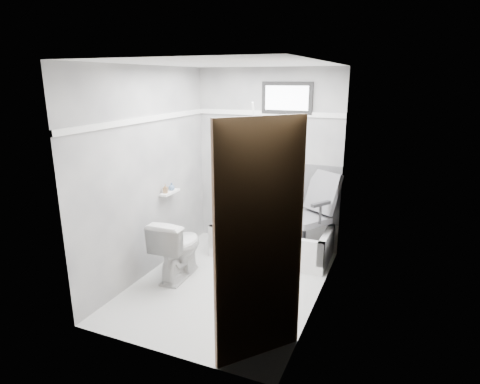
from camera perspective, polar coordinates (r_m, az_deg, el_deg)
The scene contains 19 objects.
floor at distance 4.69m, azimuth -1.71°, elevation -12.95°, with size 2.60×2.60×0.00m, color white.
ceiling at distance 4.11m, azimuth -1.99°, elevation 17.83°, with size 2.60×2.60×0.00m, color silver.
wall_back at distance 5.42m, azimuth 3.92°, elevation 4.57°, with size 2.00×0.02×2.40m, color slate.
wall_front at distance 3.16m, azimuth -11.75°, elevation -4.04°, with size 2.00×0.02×2.40m, color slate.
wall_left at distance 4.74m, azimuth -12.91°, elevation 2.55°, with size 0.02×2.60×2.40m, color slate.
wall_right at distance 3.94m, azimuth 11.49°, elevation -0.03°, with size 0.02×2.60×2.40m, color slate.
bathtub at distance 5.31m, azimuth 4.51°, elevation -6.88°, with size 1.50×0.70×0.42m, color white, non-canonical shape.
office_chair at distance 5.10m, azimuth 9.23°, elevation -2.91°, with size 0.59×0.59×1.03m, color slate, non-canonical shape.
toilet at distance 4.76m, azimuth -8.83°, elevation -7.81°, with size 0.41×0.74×0.72m, color silver.
door at distance 2.85m, azimuth 5.50°, elevation -10.39°, with size 0.78×0.78×2.00m, color brown, non-canonical shape.
window at distance 5.23m, azimuth 6.70°, elevation 13.15°, with size 0.66×0.04×0.40m, color black, non-canonical shape.
backerboard at distance 5.43m, azimuth 6.30°, elevation 0.19°, with size 1.50×0.02×0.78m, color #4C4C4F.
trim_back at distance 5.32m, azimuth 4.00°, elevation 11.10°, with size 2.00×0.02×0.06m, color white.
trim_left at distance 4.63m, azimuth -13.26°, elevation 10.02°, with size 0.02×2.60×0.06m, color white.
pole at distance 5.24m, azimuth 2.78°, elevation 2.51°, with size 0.02×0.02×1.95m, color silver.
shelf at distance 5.03m, azimuth -9.94°, elevation -0.05°, with size 0.10×0.32×0.03m, color white.
soap_bottle_a at distance 4.95m, azimuth -10.57°, elevation 0.46°, with size 0.05×0.05×0.12m, color olive.
soap_bottle_b at distance 5.07m, azimuth -9.70°, elevation 0.78°, with size 0.08×0.08×0.10m, color slate.
faucet at distance 5.62m, azimuth 1.77°, elevation -1.84°, with size 0.26×0.10×0.16m, color silver, non-canonical shape.
Camera 1 is at (1.72, -3.73, 2.26)m, focal length 30.00 mm.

